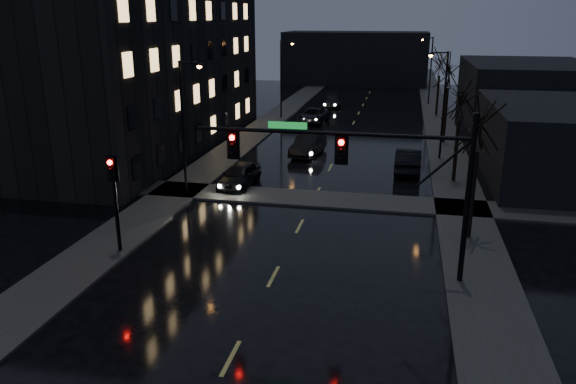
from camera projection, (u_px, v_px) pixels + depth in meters
The scene contains 22 objects.
sidewalk_left at pixel (250, 136), 50.38m from camera, with size 3.00×140.00×0.12m, color #2D2D2B.
sidewalk_right at pixel (445, 145), 47.08m from camera, with size 3.00×140.00×0.12m, color #2D2D2B.
sidewalk_cross at pixel (314, 199), 33.32m from camera, with size 40.00×3.00×0.12m, color #2D2D2B.
apartment_block at pixel (137, 73), 45.47m from camera, with size 12.00×30.00×12.00m, color black.
commercial_right_near at pixel (567, 143), 36.59m from camera, with size 10.00×14.00×5.00m, color black.
commercial_right_far at pixel (527, 92), 56.68m from camera, with size 12.00×18.00×6.00m, color black.
far_block at pixel (356, 58), 88.27m from camera, with size 22.00×10.00×8.00m, color black.
signal_mast at pixel (372, 163), 22.26m from camera, with size 11.11×0.41×7.00m.
signal_pole_left at pixel (114, 190), 25.01m from camera, with size 0.35×0.41×4.53m.
tree_near at pixel (481, 113), 25.64m from camera, with size 3.52×3.52×8.08m.
tree_mid_a at pixel (461, 93), 35.09m from camera, with size 3.30×3.30×7.58m.
tree_mid_b at pixel (450, 64), 46.06m from camera, with size 3.74×3.74×8.59m.
tree_far at pixel (440, 59), 59.30m from camera, with size 3.43×3.43×7.88m.
streetlight_l_near at pixel (186, 117), 32.91m from camera, with size 1.53×0.28×8.00m.
streetlight_l_far at pixel (283, 73), 58.11m from camera, with size 1.53×0.28×8.00m.
streetlight_r_mid at pixel (441, 96), 41.17m from camera, with size 1.53×0.28×8.00m.
streetlight_r_far at pixel (429, 65), 67.31m from camera, with size 1.53×0.28×8.00m.
oncoming_car_a at pixel (239, 175), 35.63m from camera, with size 1.81×4.49×1.53m, color black.
oncoming_car_b at pixel (308, 145), 43.73m from camera, with size 1.70×4.87×1.61m, color black.
oncoming_car_c at pixel (313, 115), 57.09m from camera, with size 2.42×5.24×1.46m, color black.
oncoming_car_d at pixel (332, 102), 66.36m from camera, with size 1.95×4.79×1.39m, color black.
lead_car at pixel (408, 160), 39.05m from camera, with size 1.74×4.99×1.64m, color black.
Camera 1 is at (4.95, -12.80, 10.48)m, focal length 35.00 mm.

